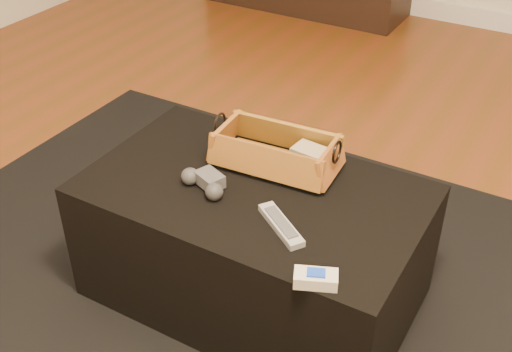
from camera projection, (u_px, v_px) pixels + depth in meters
The scene contains 10 objects.
floor at pixel (241, 278), 2.20m from camera, with size 5.00×5.50×0.01m, color brown.
baseboard at pixel (461, 14), 4.11m from camera, with size 5.00×0.04×0.12m, color white.
area_rug at pixel (246, 302), 2.09m from camera, with size 2.60×2.00×0.01m, color black.
ottoman at pixel (254, 242), 2.00m from camera, with size 1.00×0.60×0.42m, color black.
tv_remote at pixel (268, 160), 1.96m from camera, with size 0.20×0.05×0.02m, color black.
cloth_bundle at pixel (311, 157), 1.94m from camera, with size 0.11×0.07×0.06m, color tan.
wicker_basket at pixel (276, 153), 1.96m from camera, with size 0.40×0.23×0.14m.
game_controller at pixel (205, 182), 1.86m from camera, with size 0.17×0.12×0.05m.
silver_remote at pixel (281, 225), 1.72m from camera, with size 0.19×0.15×0.02m.
cream_gadget at pixel (316, 278), 1.54m from camera, with size 0.12×0.09×0.04m.
Camera 1 is at (0.86, -1.37, 1.52)m, focal length 45.00 mm.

